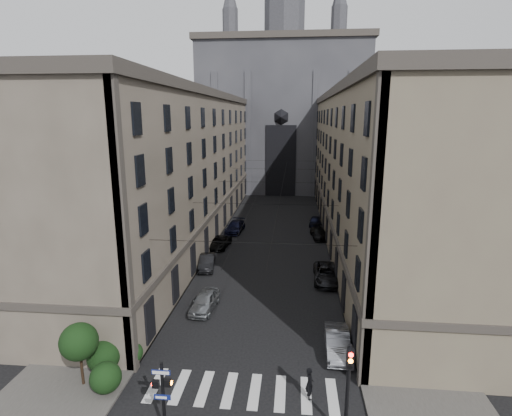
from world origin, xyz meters
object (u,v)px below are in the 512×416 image
(traffic_light_right, at_px, (348,381))
(car_left_midfar, at_px, (219,242))
(car_left_near, at_px, (205,301))
(car_right_midnear, at_px, (327,274))
(car_right_midfar, at_px, (319,233))
(pedestrian_signal_left, at_px, (163,392))
(car_left_midnear, at_px, (207,262))
(car_right_near, at_px, (337,343))
(car_left_far, at_px, (235,227))
(pedestrian, at_px, (310,383))
(gothic_tower, at_px, (283,106))
(car_right_far, at_px, (315,221))

(traffic_light_right, relative_size, car_left_midfar, 1.11)
(car_left_near, distance_m, car_left_midfar, 16.10)
(car_right_midnear, bearing_deg, car_right_midfar, 91.28)
(pedestrian_signal_left, height_order, traffic_light_right, traffic_light_right)
(car_left_midnear, xyz_separation_m, car_right_near, (12.14, -14.28, 0.03))
(car_left_far, bearing_deg, pedestrian, -69.39)
(gothic_tower, distance_m, car_right_near, 67.93)
(car_left_midnear, distance_m, car_left_far, 13.84)
(traffic_light_right, height_order, car_left_near, traffic_light_right)
(pedestrian_signal_left, xyz_separation_m, car_right_near, (9.46, 7.97, -1.57))
(car_right_midnear, relative_size, car_right_midfar, 1.21)
(car_right_near, distance_m, car_right_midnear, 12.13)
(car_left_near, xyz_separation_m, car_right_midfar, (10.61, 21.07, -0.09))
(car_left_midfar, height_order, car_right_near, car_right_near)
(gothic_tower, bearing_deg, car_left_midfar, -97.98)
(gothic_tower, distance_m, car_right_far, 37.72)
(pedestrian_signal_left, xyz_separation_m, pedestrian, (7.42, 3.25, -1.36))
(car_left_midfar, bearing_deg, car_left_far, 88.36)
(car_left_near, bearing_deg, car_left_midnear, 106.09)
(car_left_midnear, height_order, car_right_near, car_right_near)
(car_left_near, distance_m, car_right_midnear, 12.63)
(car_left_near, xyz_separation_m, car_right_near, (10.35, -5.24, 0.00))
(traffic_light_right, distance_m, car_left_near, 16.43)
(car_left_far, bearing_deg, car_right_midfar, -3.83)
(car_left_midnear, distance_m, car_right_near, 18.74)
(car_left_near, relative_size, car_right_midfar, 0.96)
(car_right_near, bearing_deg, car_left_far, 112.37)
(pedestrian_signal_left, distance_m, car_right_midnear, 22.36)
(traffic_light_right, xyz_separation_m, car_right_far, (0.35, 39.96, -2.63))
(traffic_light_right, xyz_separation_m, car_right_near, (0.34, 7.55, -2.53))
(pedestrian_signal_left, bearing_deg, car_right_midnear, 64.24)
(traffic_light_right, distance_m, car_left_midfar, 31.22)
(pedestrian_signal_left, relative_size, car_left_midfar, 0.85)
(car_right_midfar, height_order, pedestrian, pedestrian)
(gothic_tower, bearing_deg, car_right_far, -79.80)
(car_left_midfar, height_order, car_left_far, car_left_far)
(car_left_far, height_order, car_right_midnear, car_right_midnear)
(car_left_midnear, distance_m, car_left_midfar, 6.96)
(car_left_midnear, relative_size, car_left_midfar, 0.94)
(car_left_midfar, xyz_separation_m, car_right_near, (12.14, -21.24, 0.11))
(car_right_near, height_order, car_right_midfar, car_right_near)
(gothic_tower, relative_size, car_right_far, 14.89)
(traffic_light_right, xyz_separation_m, car_left_far, (-10.86, 35.63, -2.55))
(gothic_tower, relative_size, traffic_light_right, 11.15)
(car_right_midnear, height_order, car_right_midfar, car_right_midnear)
(pedestrian_signal_left, relative_size, car_right_far, 1.03)
(gothic_tower, xyz_separation_m, car_right_near, (5.94, -65.49, -17.04))
(car_left_near, bearing_deg, car_right_midfar, 68.15)
(pedestrian_signal_left, bearing_deg, traffic_light_right, 2.64)
(car_left_far, bearing_deg, car_left_midfar, -92.81)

